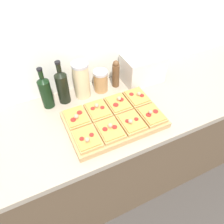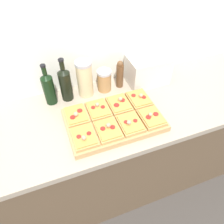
{
  "view_description": "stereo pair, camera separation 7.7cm",
  "coord_description": "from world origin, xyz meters",
  "px_view_note": "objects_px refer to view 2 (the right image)",
  "views": [
    {
      "loc": [
        -0.43,
        -0.55,
        1.86
      ],
      "look_at": [
        -0.04,
        0.26,
        0.94
      ],
      "focal_mm": 35.0,
      "sensor_mm": 36.0,
      "label": 1
    },
    {
      "loc": [
        -0.36,
        -0.58,
        1.86
      ],
      "look_at": [
        -0.04,
        0.26,
        0.94
      ],
      "focal_mm": 35.0,
      "sensor_mm": 36.0,
      "label": 2
    }
  ],
  "objects_px": {
    "grain_jar_short": "(104,80)",
    "cutting_board": "(114,120)",
    "toaster_oven": "(148,70)",
    "grain_jar_tall": "(85,79)",
    "wine_bottle": "(65,83)",
    "pepper_mill": "(120,74)",
    "olive_oil_bottle": "(49,88)"
  },
  "relations": [
    {
      "from": "olive_oil_bottle",
      "to": "pepper_mill",
      "type": "height_order",
      "value": "olive_oil_bottle"
    },
    {
      "from": "cutting_board",
      "to": "grain_jar_short",
      "type": "bearing_deg",
      "value": 80.95
    },
    {
      "from": "wine_bottle",
      "to": "pepper_mill",
      "type": "height_order",
      "value": "wine_bottle"
    },
    {
      "from": "grain_jar_tall",
      "to": "toaster_oven",
      "type": "height_order",
      "value": "grain_jar_tall"
    },
    {
      "from": "wine_bottle",
      "to": "cutting_board",
      "type": "bearing_deg",
      "value": -55.87
    },
    {
      "from": "grain_jar_short",
      "to": "toaster_oven",
      "type": "xyz_separation_m",
      "value": [
        0.31,
        -0.02,
        0.02
      ]
    },
    {
      "from": "cutting_board",
      "to": "wine_bottle",
      "type": "xyz_separation_m",
      "value": [
        -0.21,
        0.31,
        0.1
      ]
    },
    {
      "from": "wine_bottle",
      "to": "grain_jar_short",
      "type": "distance_m",
      "value": 0.26
    },
    {
      "from": "toaster_oven",
      "to": "pepper_mill",
      "type": "bearing_deg",
      "value": 175.24
    },
    {
      "from": "cutting_board",
      "to": "olive_oil_bottle",
      "type": "relative_size",
      "value": 1.97
    },
    {
      "from": "olive_oil_bottle",
      "to": "toaster_oven",
      "type": "bearing_deg",
      "value": -1.42
    },
    {
      "from": "cutting_board",
      "to": "olive_oil_bottle",
      "type": "height_order",
      "value": "olive_oil_bottle"
    },
    {
      "from": "olive_oil_bottle",
      "to": "wine_bottle",
      "type": "height_order",
      "value": "wine_bottle"
    },
    {
      "from": "toaster_oven",
      "to": "wine_bottle",
      "type": "bearing_deg",
      "value": 178.32
    },
    {
      "from": "grain_jar_tall",
      "to": "pepper_mill",
      "type": "xyz_separation_m",
      "value": [
        0.24,
        -0.0,
        -0.03
      ]
    },
    {
      "from": "cutting_board",
      "to": "toaster_oven",
      "type": "bearing_deg",
      "value": 38.76
    },
    {
      "from": "pepper_mill",
      "to": "toaster_oven",
      "type": "bearing_deg",
      "value": -4.76
    },
    {
      "from": "cutting_board",
      "to": "toaster_oven",
      "type": "relative_size",
      "value": 1.84
    },
    {
      "from": "cutting_board",
      "to": "grain_jar_tall",
      "type": "bearing_deg",
      "value": 104.99
    },
    {
      "from": "cutting_board",
      "to": "grain_jar_short",
      "type": "distance_m",
      "value": 0.32
    },
    {
      "from": "grain_jar_tall",
      "to": "toaster_oven",
      "type": "bearing_deg",
      "value": -2.16
    },
    {
      "from": "olive_oil_bottle",
      "to": "grain_jar_tall",
      "type": "bearing_deg",
      "value": 0.0
    },
    {
      "from": "cutting_board",
      "to": "pepper_mill",
      "type": "bearing_deg",
      "value": 62.38
    },
    {
      "from": "grain_jar_tall",
      "to": "toaster_oven",
      "type": "xyz_separation_m",
      "value": [
        0.45,
        -0.02,
        -0.03
      ]
    },
    {
      "from": "grain_jar_tall",
      "to": "cutting_board",
      "type": "bearing_deg",
      "value": -75.01
    },
    {
      "from": "grain_jar_tall",
      "to": "grain_jar_short",
      "type": "bearing_deg",
      "value": -0.0
    },
    {
      "from": "cutting_board",
      "to": "pepper_mill",
      "type": "distance_m",
      "value": 0.36
    },
    {
      "from": "pepper_mill",
      "to": "toaster_oven",
      "type": "relative_size",
      "value": 0.67
    },
    {
      "from": "cutting_board",
      "to": "grain_jar_short",
      "type": "xyz_separation_m",
      "value": [
        0.05,
        0.31,
        0.06
      ]
    },
    {
      "from": "grain_jar_short",
      "to": "wine_bottle",
      "type": "bearing_deg",
      "value": 180.0
    },
    {
      "from": "wine_bottle",
      "to": "toaster_oven",
      "type": "xyz_separation_m",
      "value": [
        0.57,
        -0.02,
        -0.02
      ]
    },
    {
      "from": "grain_jar_short",
      "to": "cutting_board",
      "type": "bearing_deg",
      "value": -99.05
    }
  ]
}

